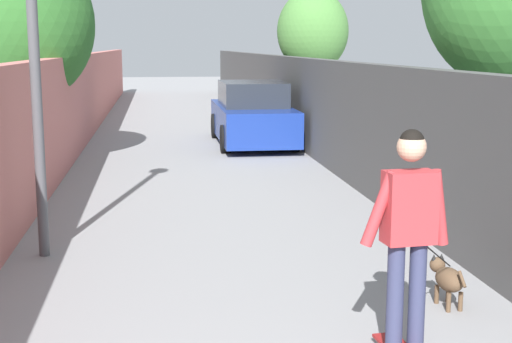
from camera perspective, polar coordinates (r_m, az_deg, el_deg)
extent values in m
plane|color=gray|center=(16.30, -4.93, 1.35)|extent=(80.00, 80.00, 0.00)
cube|color=#CC726B|center=(14.29, -15.39, 4.24)|extent=(48.00, 0.30, 2.19)
cube|color=#4C4C4C|center=(14.58, 6.00, 4.53)|extent=(48.00, 0.30, 2.13)
cylinder|color=#473523|center=(10.81, 18.85, 3.20)|extent=(0.26, 0.26, 2.51)
cylinder|color=#473523|center=(21.63, 4.42, 6.39)|extent=(0.23, 0.23, 2.19)
ellipsoid|color=#4C843D|center=(21.59, 4.48, 10.96)|extent=(2.09, 2.09, 2.40)
cylinder|color=brown|center=(15.41, -17.92, 4.02)|extent=(0.30, 0.30, 1.93)
ellipsoid|color=#2D6628|center=(15.35, -18.29, 10.99)|extent=(3.03, 3.03, 3.24)
cylinder|color=#4C4C51|center=(8.53, -17.03, 8.27)|extent=(0.12, 0.12, 4.48)
cylinder|color=#333859|center=(5.68, 10.88, -9.84)|extent=(0.14, 0.14, 0.88)
cylinder|color=#333859|center=(5.75, 12.55, -9.64)|extent=(0.14, 0.14, 0.88)
cube|color=#B23338|center=(5.52, 11.98, -2.77)|extent=(0.25, 0.40, 0.55)
cylinder|color=#B23338|center=(5.42, 9.68, -2.90)|extent=(0.12, 0.29, 0.58)
cylinder|color=#B23338|center=(5.62, 14.19, -2.75)|extent=(0.11, 0.18, 0.59)
sphere|color=tan|center=(5.44, 12.15, 1.90)|extent=(0.22, 0.22, 0.22)
sphere|color=black|center=(5.43, 12.16, 2.30)|extent=(0.19, 0.19, 0.19)
ellipsoid|color=brown|center=(7.05, 14.97, -8.22)|extent=(0.39, 0.25, 0.22)
sphere|color=brown|center=(7.24, 14.09, -7.13)|extent=(0.15, 0.15, 0.15)
cone|color=black|center=(7.20, 13.83, -6.56)|extent=(0.05, 0.05, 0.06)
cone|color=black|center=(7.23, 14.40, -6.50)|extent=(0.05, 0.05, 0.06)
cylinder|color=brown|center=(7.18, 14.03, -9.35)|extent=(0.04, 0.04, 0.18)
cylinder|color=brown|center=(7.24, 14.89, -9.24)|extent=(0.04, 0.04, 0.18)
cylinder|color=brown|center=(6.99, 14.92, -9.94)|extent=(0.04, 0.04, 0.18)
cylinder|color=brown|center=(7.04, 15.79, -9.82)|extent=(0.04, 0.04, 0.18)
cylinder|color=brown|center=(6.84, 15.92, -8.15)|extent=(0.14, 0.04, 0.13)
cylinder|color=black|center=(6.28, 13.64, -6.06)|extent=(1.12, 0.83, 0.66)
cube|color=navy|center=(17.84, -0.29, 3.94)|extent=(4.39, 1.70, 0.80)
cube|color=#262B33|center=(17.78, -0.29, 6.12)|extent=(2.29, 1.50, 0.60)
cylinder|color=black|center=(19.13, -3.17, 3.61)|extent=(0.64, 0.22, 0.64)
cylinder|color=black|center=(19.32, 1.51, 3.68)|extent=(0.64, 0.22, 0.64)
cylinder|color=black|center=(16.44, -2.41, 2.57)|extent=(0.64, 0.22, 0.64)
cylinder|color=black|center=(16.66, 3.02, 2.67)|extent=(0.64, 0.22, 0.64)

